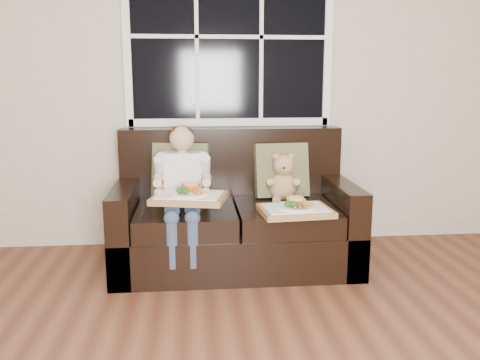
{
  "coord_description": "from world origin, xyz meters",
  "views": [
    {
      "loc": [
        -0.32,
        -1.57,
        1.33
      ],
      "look_at": [
        -0.0,
        1.85,
        0.65
      ],
      "focal_mm": 38.0,
      "sensor_mm": 36.0,
      "label": 1
    }
  ],
  "objects": [
    {
      "name": "child",
      "position": [
        -0.4,
        1.9,
        0.64
      ],
      "size": [
        0.38,
        0.6,
        0.86
      ],
      "color": "silver",
      "rests_on": "loveseat"
    },
    {
      "name": "loveseat",
      "position": [
        -0.03,
        2.02,
        0.31
      ],
      "size": [
        1.7,
        0.92,
        0.96
      ],
      "color": "black",
      "rests_on": "ground"
    },
    {
      "name": "tray_left",
      "position": [
        -0.35,
        1.69,
        0.58
      ],
      "size": [
        0.53,
        0.45,
        0.11
      ],
      "rotation": [
        0.0,
        0.0,
        -0.22
      ],
      "color": "#A17449",
      "rests_on": "child"
    },
    {
      "name": "pillow_left",
      "position": [
        -0.42,
        2.17,
        0.66
      ],
      "size": [
        0.44,
        0.26,
        0.43
      ],
      "rotation": [
        -0.21,
        0.0,
        -0.19
      ],
      "color": "brown",
      "rests_on": "loveseat"
    },
    {
      "name": "window_back",
      "position": [
        -0.03,
        2.48,
        1.65
      ],
      "size": [
        1.62,
        0.04,
        1.37
      ],
      "color": "black",
      "rests_on": "room_walls"
    },
    {
      "name": "teddy_bear",
      "position": [
        0.34,
        2.06,
        0.6
      ],
      "size": [
        0.23,
        0.28,
        0.37
      ],
      "rotation": [
        0.0,
        0.0,
        -0.14
      ],
      "color": "tan",
      "rests_on": "loveseat"
    },
    {
      "name": "tray_right",
      "position": [
        0.35,
        1.65,
        0.48
      ],
      "size": [
        0.49,
        0.39,
        0.11
      ],
      "rotation": [
        0.0,
        0.0,
        0.09
      ],
      "color": "#A17449",
      "rests_on": "loveseat"
    },
    {
      "name": "pillow_right",
      "position": [
        0.34,
        2.17,
        0.65
      ],
      "size": [
        0.42,
        0.22,
        0.42
      ],
      "rotation": [
        -0.21,
        0.0,
        0.09
      ],
      "color": "brown",
      "rests_on": "loveseat"
    }
  ]
}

